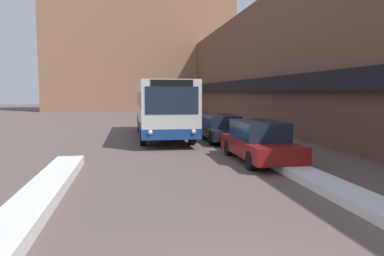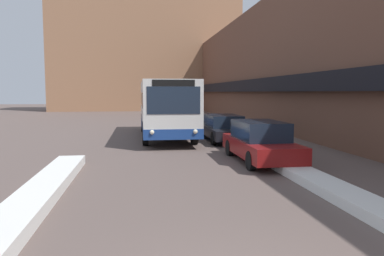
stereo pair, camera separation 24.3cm
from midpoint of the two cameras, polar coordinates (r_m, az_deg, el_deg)
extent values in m
cube|color=brown|center=(30.00, 13.10, 9.13)|extent=(5.00, 60.00, 9.07)
cube|color=black|center=(29.01, 7.97, 6.41)|extent=(0.50, 60.00, 0.90)
cube|color=#996B4C|center=(54.80, -8.03, 11.38)|extent=(26.00, 8.00, 16.46)
cube|color=silver|center=(7.48, -27.05, -13.94)|extent=(0.90, 13.92, 0.30)
cube|color=silver|center=(9.15, 24.36, -10.43)|extent=(0.90, 8.98, 0.26)
cube|color=silver|center=(21.28, -4.92, 3.46)|extent=(2.62, 10.31, 2.64)
cube|color=navy|center=(21.35, -4.89, 0.54)|extent=(2.64, 10.33, 0.46)
cube|color=#192333|center=(21.27, -4.92, 4.45)|extent=(2.65, 9.49, 0.73)
cube|color=#192333|center=(16.13, -3.50, 4.23)|extent=(2.31, 0.03, 1.19)
cube|color=black|center=(16.13, -3.51, 6.87)|extent=(1.84, 0.03, 0.28)
sphere|color=#F2EAC6|center=(16.14, -6.81, -0.66)|extent=(0.20, 0.20, 0.20)
sphere|color=#F2EAC6|center=(16.33, -0.17, -0.55)|extent=(0.20, 0.20, 0.20)
cylinder|color=black|center=(18.13, -7.86, -0.83)|extent=(0.28, 1.16, 1.16)
cylinder|color=black|center=(18.34, -0.39, -0.71)|extent=(0.28, 1.16, 1.16)
cylinder|color=black|center=(24.49, -8.26, 0.80)|extent=(0.28, 1.16, 1.16)
cylinder|color=black|center=(24.65, -2.71, 0.88)|extent=(0.28, 1.16, 1.16)
cube|color=maroon|center=(14.03, 9.75, -2.88)|extent=(1.76, 4.68, 0.56)
cube|color=#192333|center=(14.06, 9.63, -0.32)|extent=(1.55, 2.57, 0.67)
cylinder|color=black|center=(13.03, 15.17, -4.60)|extent=(0.20, 0.64, 0.64)
cylinder|color=black|center=(12.45, 8.42, -4.93)|extent=(0.20, 0.64, 0.64)
cylinder|color=black|center=(15.67, 10.78, -2.82)|extent=(0.20, 0.64, 0.64)
cylinder|color=black|center=(15.20, 5.08, -3.00)|extent=(0.20, 0.64, 0.64)
cube|color=black|center=(19.74, 4.07, -0.50)|extent=(1.82, 4.85, 0.49)
cube|color=#192333|center=(19.81, 4.00, 1.13)|extent=(1.60, 2.67, 0.61)
cylinder|color=black|center=(18.53, 7.64, -1.48)|extent=(0.20, 0.65, 0.65)
cylinder|color=black|center=(18.12, 2.61, -1.60)|extent=(0.20, 0.65, 0.65)
cylinder|color=black|center=(21.41, 5.30, -0.52)|extent=(0.20, 0.65, 0.65)
cylinder|color=black|center=(21.05, 0.91, -0.60)|extent=(0.20, 0.65, 0.65)
camera|label=1|loc=(0.12, -90.56, -0.05)|focal=35.00mm
camera|label=2|loc=(0.12, 89.44, 0.05)|focal=35.00mm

